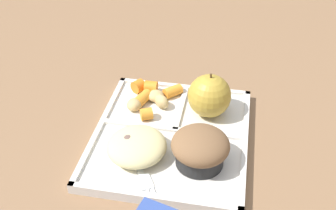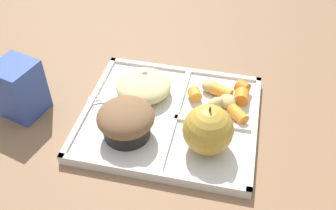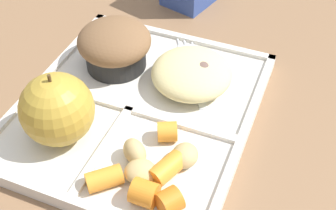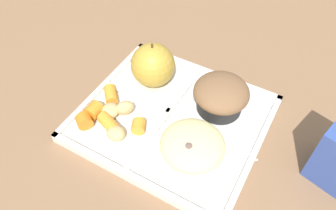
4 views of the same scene
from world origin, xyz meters
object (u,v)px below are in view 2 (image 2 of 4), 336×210
(lunch_tray, at_px, (170,118))
(bran_muffin, at_px, (126,120))
(green_apple, at_px, (208,130))
(plastic_fork, at_px, (123,95))
(milk_carton, at_px, (20,89))

(lunch_tray, height_order, bran_muffin, bran_muffin)
(green_apple, relative_size, bran_muffin, 0.93)
(green_apple, distance_m, plastic_fork, 0.19)
(bran_muffin, bearing_deg, green_apple, 180.00)
(lunch_tray, distance_m, plastic_fork, 0.10)
(bran_muffin, relative_size, plastic_fork, 0.70)
(bran_muffin, relative_size, milk_carton, 0.92)
(plastic_fork, xyz_separation_m, milk_carton, (0.16, 0.06, 0.04))
(milk_carton, bearing_deg, lunch_tray, -158.23)
(plastic_fork, height_order, milk_carton, milk_carton)
(bran_muffin, xyz_separation_m, milk_carton, (0.20, -0.03, 0.01))
(bran_muffin, bearing_deg, plastic_fork, -68.56)
(green_apple, height_order, bran_muffin, green_apple)
(lunch_tray, bearing_deg, green_apple, 141.38)
(green_apple, bearing_deg, bran_muffin, -0.00)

